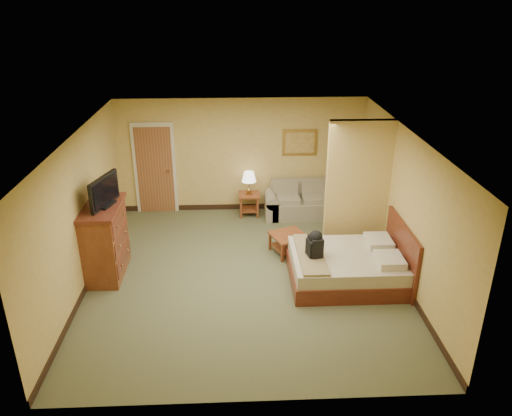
{
  "coord_description": "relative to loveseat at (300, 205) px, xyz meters",
  "views": [
    {
      "loc": [
        -0.17,
        -7.74,
        4.73
      ],
      "look_at": [
        0.22,
        0.6,
        1.06
      ],
      "focal_mm": 35.0,
      "sensor_mm": 36.0,
      "label": 1
    }
  ],
  "objects": [
    {
      "name": "bed",
      "position": [
        0.52,
        -2.81,
        0.03
      ],
      "size": [
        1.96,
        1.65,
        1.07
      ],
      "color": "#551F13",
      "rests_on": "floor"
    },
    {
      "name": "loveseat",
      "position": [
        0.0,
        0.0,
        0.0
      ],
      "size": [
        1.58,
        0.74,
        0.8
      ],
      "color": "gray",
      "rests_on": "floor"
    },
    {
      "name": "left_wall",
      "position": [
        -4.05,
        -2.57,
        1.04
      ],
      "size": [
        0.02,
        6.0,
        2.6
      ],
      "primitive_type": "cube",
      "color": "tan",
      "rests_on": "floor"
    },
    {
      "name": "tv",
      "position": [
        -3.68,
        -2.37,
        1.33
      ],
      "size": [
        0.31,
        0.85,
        0.53
      ],
      "rotation": [
        0.0,
        0.0,
        -0.28
      ],
      "color": "black",
      "rests_on": "dresser"
    },
    {
      "name": "right_wall",
      "position": [
        1.45,
        -2.57,
        1.04
      ],
      "size": [
        0.02,
        6.0,
        2.6
      ],
      "primitive_type": "cube",
      "color": "tan",
      "rests_on": "floor"
    },
    {
      "name": "dresser",
      "position": [
        -3.78,
        -2.37,
        0.42
      ],
      "size": [
        0.66,
        1.25,
        1.34
      ],
      "color": "maroon",
      "rests_on": "floor"
    },
    {
      "name": "back_wall",
      "position": [
        -1.3,
        0.43,
        1.04
      ],
      "size": [
        5.5,
        0.02,
        2.6
      ],
      "primitive_type": "cube",
      "color": "tan",
      "rests_on": "floor"
    },
    {
      "name": "partition",
      "position": [
        0.85,
        -1.64,
        1.04
      ],
      "size": [
        1.2,
        0.15,
        2.6
      ],
      "primitive_type": "cube",
      "color": "tan",
      "rests_on": "floor"
    },
    {
      "name": "coffee_table",
      "position": [
        -0.45,
        -1.76,
        0.03
      ],
      "size": [
        0.81,
        0.81,
        0.4
      ],
      "rotation": [
        0.0,
        0.0,
        0.38
      ],
      "color": "maroon",
      "rests_on": "floor"
    },
    {
      "name": "backpack",
      "position": [
        -0.12,
        -2.88,
        0.53
      ],
      "size": [
        0.25,
        0.33,
        0.5
      ],
      "rotation": [
        0.0,
        0.0,
        0.21
      ],
      "color": "black",
      "rests_on": "bed"
    },
    {
      "name": "wall_picture",
      "position": [
        -0.0,
        0.4,
        1.34
      ],
      "size": [
        0.78,
        0.04,
        0.6
      ],
      "color": "#B78E3F",
      "rests_on": "back_wall"
    },
    {
      "name": "door",
      "position": [
        -3.25,
        0.4,
        0.77
      ],
      "size": [
        0.94,
        0.16,
        2.1
      ],
      "color": "beige",
      "rests_on": "floor"
    },
    {
      "name": "floor",
      "position": [
        -1.3,
        -2.57,
        -0.26
      ],
      "size": [
        6.0,
        6.0,
        0.0
      ],
      "primitive_type": "plane",
      "color": "#545839",
      "rests_on": "ground"
    },
    {
      "name": "baseboard",
      "position": [
        -1.3,
        0.42,
        -0.2
      ],
      "size": [
        5.5,
        0.02,
        0.12
      ],
      "primitive_type": "cube",
      "color": "black",
      "rests_on": "floor"
    },
    {
      "name": "table_lamp",
      "position": [
        -1.15,
        0.08,
        0.65
      ],
      "size": [
        0.32,
        0.32,
        0.53
      ],
      "color": "#A0743B",
      "rests_on": "side_table"
    },
    {
      "name": "side_table",
      "position": [
        -1.15,
        0.08,
        0.08
      ],
      "size": [
        0.46,
        0.46,
        0.51
      ],
      "color": "maroon",
      "rests_on": "floor"
    },
    {
      "name": "ceiling",
      "position": [
        -1.3,
        -2.57,
        2.34
      ],
      "size": [
        6.0,
        6.0,
        0.0
      ],
      "primitive_type": "plane",
      "rotation": [
        3.14,
        0.0,
        0.0
      ],
      "color": "white",
      "rests_on": "back_wall"
    }
  ]
}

